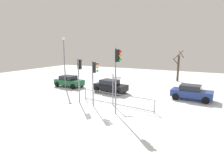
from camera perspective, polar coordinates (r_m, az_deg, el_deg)
ground_plane at (r=15.17m, az=-2.13°, el=-8.57°), size 60.00×60.00×0.00m
traffic_light_mid_right at (r=14.03m, az=1.57°, el=5.30°), size 0.57×0.35×5.05m
traffic_light_rear_left at (r=17.54m, az=-9.86°, el=4.11°), size 0.32×0.57×4.11m
traffic_light_rear_right at (r=16.10m, az=-5.36°, el=3.24°), size 0.52×0.41×3.98m
direction_sign_post at (r=16.50m, az=0.50°, el=-1.12°), size 0.79×0.15×2.86m
pedestrian_guard_railing at (r=16.70m, az=1.21°, el=-4.70°), size 7.23×0.83×1.07m
car_black_mid at (r=21.37m, az=-0.52°, el=-0.58°), size 3.98×2.33×1.47m
car_blue_near at (r=20.04m, az=22.98°, el=-2.28°), size 3.90×2.12×1.47m
car_green_trailing at (r=25.03m, az=-12.94°, el=0.88°), size 3.86×2.04×1.47m
street_lamp at (r=23.94m, az=-14.31°, el=7.95°), size 0.36×0.36×6.34m
bare_tree_left at (r=29.97m, az=19.47°, el=4.91°), size 1.60×1.75×4.65m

